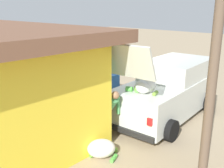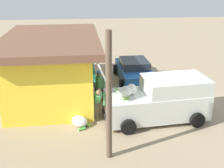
{
  "view_description": "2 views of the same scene",
  "coord_description": "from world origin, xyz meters",
  "px_view_note": "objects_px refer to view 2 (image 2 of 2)",
  "views": [
    {
      "loc": [
        -6.31,
        8.06,
        3.63
      ],
      "look_at": [
        -0.19,
        1.62,
        1.06
      ],
      "focal_mm": 42.61,
      "sensor_mm": 36.0,
      "label": 1
    },
    {
      "loc": [
        -11.97,
        3.66,
        5.77
      ],
      "look_at": [
        -0.35,
        2.39,
        1.17
      ],
      "focal_mm": 43.21,
      "sensor_mm": 36.0,
      "label": 2
    }
  ],
  "objects_px": {
    "storefront_bar": "(53,66)",
    "parked_sedan": "(134,71)",
    "paint_bucket": "(97,79)",
    "customer_bending": "(98,101)",
    "delivery_van": "(160,99)",
    "unloaded_banana_pile": "(80,121)",
    "vendor_standing": "(99,85)"
  },
  "relations": [
    {
      "from": "vendor_standing",
      "to": "paint_bucket",
      "type": "bearing_deg",
      "value": -1.12
    },
    {
      "from": "storefront_bar",
      "to": "delivery_van",
      "type": "bearing_deg",
      "value": -123.48
    },
    {
      "from": "delivery_van",
      "to": "unloaded_banana_pile",
      "type": "height_order",
      "value": "delivery_van"
    },
    {
      "from": "unloaded_banana_pile",
      "to": "customer_bending",
      "type": "bearing_deg",
      "value": -55.21
    },
    {
      "from": "storefront_bar",
      "to": "paint_bucket",
      "type": "relative_size",
      "value": 22.19
    },
    {
      "from": "paint_bucket",
      "to": "unloaded_banana_pile",
      "type": "bearing_deg",
      "value": 168.71
    },
    {
      "from": "vendor_standing",
      "to": "unloaded_banana_pile",
      "type": "relative_size",
      "value": 1.78
    },
    {
      "from": "storefront_bar",
      "to": "customer_bending",
      "type": "bearing_deg",
      "value": -143.83
    },
    {
      "from": "storefront_bar",
      "to": "unloaded_banana_pile",
      "type": "relative_size",
      "value": 8.1
    },
    {
      "from": "delivery_van",
      "to": "paint_bucket",
      "type": "relative_size",
      "value": 14.37
    },
    {
      "from": "customer_bending",
      "to": "paint_bucket",
      "type": "distance_m",
      "value": 4.66
    },
    {
      "from": "parked_sedan",
      "to": "customer_bending",
      "type": "bearing_deg",
      "value": 151.73
    },
    {
      "from": "delivery_van",
      "to": "customer_bending",
      "type": "height_order",
      "value": "delivery_van"
    },
    {
      "from": "delivery_van",
      "to": "storefront_bar",
      "type": "bearing_deg",
      "value": 56.52
    },
    {
      "from": "parked_sedan",
      "to": "vendor_standing",
      "type": "xyz_separation_m",
      "value": [
        -2.88,
        2.26,
        0.32
      ]
    },
    {
      "from": "delivery_van",
      "to": "parked_sedan",
      "type": "distance_m",
      "value": 4.81
    },
    {
      "from": "storefront_bar",
      "to": "delivery_van",
      "type": "relative_size",
      "value": 1.54
    },
    {
      "from": "customer_bending",
      "to": "unloaded_banana_pile",
      "type": "height_order",
      "value": "customer_bending"
    },
    {
      "from": "paint_bucket",
      "to": "parked_sedan",
      "type": "bearing_deg",
      "value": -91.6
    },
    {
      "from": "parked_sedan",
      "to": "paint_bucket",
      "type": "bearing_deg",
      "value": 88.4
    },
    {
      "from": "customer_bending",
      "to": "paint_bucket",
      "type": "bearing_deg",
      "value": -2.93
    },
    {
      "from": "storefront_bar",
      "to": "parked_sedan",
      "type": "height_order",
      "value": "storefront_bar"
    },
    {
      "from": "parked_sedan",
      "to": "vendor_standing",
      "type": "height_order",
      "value": "vendor_standing"
    },
    {
      "from": "storefront_bar",
      "to": "parked_sedan",
      "type": "xyz_separation_m",
      "value": [
        1.65,
        -4.55,
        -1.0
      ]
    },
    {
      "from": "storefront_bar",
      "to": "customer_bending",
      "type": "distance_m",
      "value": 3.65
    },
    {
      "from": "storefront_bar",
      "to": "vendor_standing",
      "type": "xyz_separation_m",
      "value": [
        -1.23,
        -2.29,
        -0.68
      ]
    },
    {
      "from": "delivery_van",
      "to": "customer_bending",
      "type": "relative_size",
      "value": 3.28
    },
    {
      "from": "delivery_van",
      "to": "unloaded_banana_pile",
      "type": "distance_m",
      "value": 3.53
    },
    {
      "from": "delivery_van",
      "to": "customer_bending",
      "type": "xyz_separation_m",
      "value": [
        0.26,
        2.65,
        -0.05
      ]
    },
    {
      "from": "parked_sedan",
      "to": "vendor_standing",
      "type": "distance_m",
      "value": 3.68
    },
    {
      "from": "vendor_standing",
      "to": "paint_bucket",
      "type": "height_order",
      "value": "vendor_standing"
    },
    {
      "from": "storefront_bar",
      "to": "delivery_van",
      "type": "height_order",
      "value": "storefront_bar"
    }
  ]
}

